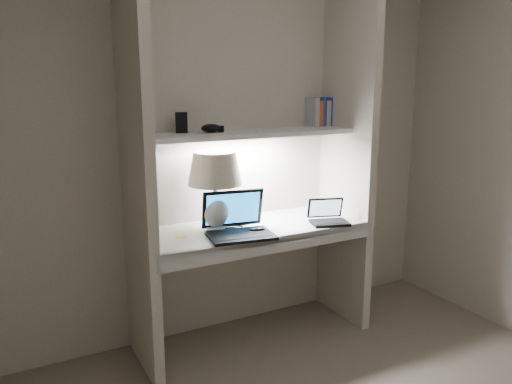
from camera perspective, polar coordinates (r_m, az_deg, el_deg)
back_wall at (r=3.33m, az=-2.50°, el=5.25°), size 3.20×0.01×2.50m
alcove_panel_left at (r=2.83m, az=-13.52°, el=3.65°), size 0.06×0.55×2.50m
alcove_panel_right at (r=3.49m, az=10.43°, el=5.37°), size 0.06×0.55×2.50m
desk at (r=3.19m, az=-0.28°, el=-4.23°), size 1.40×0.55×0.04m
desk_apron at (r=2.98m, az=2.07°, el=-6.03°), size 1.46×0.03×0.10m
shelf at (r=3.16m, az=-1.10°, el=6.70°), size 1.40×0.36×0.03m
strip_light at (r=3.16m, az=-1.10°, el=6.30°), size 0.60×0.04×0.02m
table_lamp at (r=3.03m, az=-4.71°, el=1.61°), size 0.33×0.33×0.49m
laptop_main at (r=3.00m, az=-2.11°, el=-3.79°), size 0.43×0.38×0.26m
laptop_netbook at (r=3.28m, az=8.22°, el=-2.87°), size 0.29×0.27×0.15m
speaker at (r=3.21m, az=-1.94°, el=-2.55°), size 0.11×0.09×0.13m
mouse at (r=3.04m, az=0.12°, el=-4.34°), size 0.12×0.09×0.04m
cable_coil at (r=3.13m, az=-2.49°, el=-4.05°), size 0.13×0.13×0.01m
sticky_note at (r=3.01m, az=-8.57°, el=-4.99°), size 0.08×0.08×0.00m
book_row at (r=3.58m, az=7.41°, el=9.01°), size 0.19×0.13×0.20m
shelf_box at (r=3.07m, az=-8.51°, el=7.85°), size 0.09×0.07×0.12m
shelf_gadget at (r=3.07m, az=-5.17°, el=7.28°), size 0.14×0.12×0.05m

